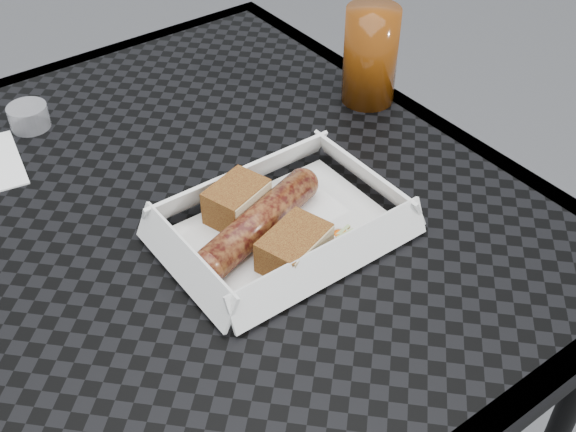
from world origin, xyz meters
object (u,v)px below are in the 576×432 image
Objects in this scene: food_tray at (282,231)px; bratwurst at (259,222)px; drink_glass at (370,56)px; patio_table at (163,270)px.

food_tray is 1.18× the size of bratwurst.
food_tray is 0.30m from drink_glass.
patio_table is 0.38m from drink_glass.
food_tray is at bearing -16.79° from bratwurst.
drink_glass is (0.35, 0.05, 0.14)m from patio_table.
bratwurst reaches higher than patio_table.
patio_table is at bearing -171.63° from drink_glass.
bratwurst reaches higher than food_tray.
bratwurst is 0.31m from drink_glass.
patio_table is 4.29× the size of bratwurst.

